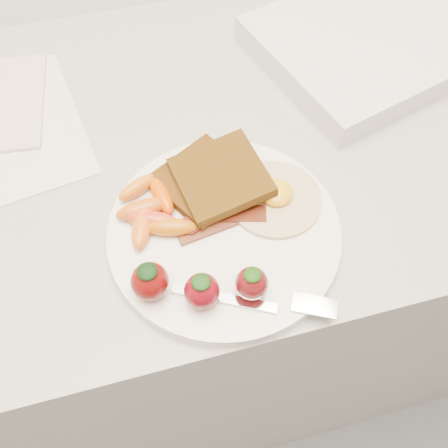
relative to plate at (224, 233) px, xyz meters
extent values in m
cube|color=gray|center=(-0.02, 0.16, -0.46)|extent=(2.00, 0.60, 0.90)
cylinder|color=white|center=(0.00, 0.00, 0.00)|extent=(0.27, 0.27, 0.02)
cube|color=#3A1805|center=(-0.01, 0.07, 0.02)|extent=(0.14, 0.14, 0.01)
cube|color=#301D08|center=(0.01, 0.06, 0.03)|extent=(0.12, 0.11, 0.02)
cylinder|color=beige|center=(0.07, 0.02, 0.01)|extent=(0.13, 0.13, 0.01)
ellipsoid|color=#EFA615|center=(0.07, 0.03, 0.02)|extent=(0.05, 0.05, 0.02)
cube|color=#44150C|center=(-0.01, 0.01, 0.01)|extent=(0.09, 0.04, 0.00)
cube|color=#3B1208|center=(0.01, 0.02, 0.01)|extent=(0.09, 0.05, 0.00)
cube|color=#4E0405|center=(0.00, 0.03, 0.02)|extent=(0.09, 0.06, 0.00)
ellipsoid|color=#BD5112|center=(-0.09, 0.04, 0.02)|extent=(0.06, 0.03, 0.02)
ellipsoid|color=red|center=(-0.08, 0.03, 0.02)|extent=(0.06, 0.04, 0.02)
ellipsoid|color=orange|center=(-0.09, 0.02, 0.02)|extent=(0.04, 0.07, 0.02)
ellipsoid|color=#E34E00|center=(-0.06, 0.06, 0.02)|extent=(0.03, 0.06, 0.02)
ellipsoid|color=#CC6616|center=(-0.09, 0.08, 0.02)|extent=(0.06, 0.04, 0.02)
ellipsoid|color=#B95909|center=(-0.06, 0.01, 0.02)|extent=(0.06, 0.03, 0.02)
ellipsoid|color=#5F0807|center=(-0.09, -0.06, 0.03)|extent=(0.04, 0.04, 0.04)
ellipsoid|color=black|center=(-0.09, -0.06, 0.05)|extent=(0.02, 0.02, 0.01)
ellipsoid|color=#690610|center=(-0.04, -0.08, 0.03)|extent=(0.04, 0.04, 0.04)
ellipsoid|color=black|center=(-0.04, -0.08, 0.05)|extent=(0.02, 0.02, 0.01)
ellipsoid|color=#560C0E|center=(0.01, -0.08, 0.03)|extent=(0.03, 0.03, 0.04)
ellipsoid|color=#153C08|center=(0.01, -0.08, 0.05)|extent=(0.02, 0.02, 0.01)
cube|color=silver|center=(-0.02, -0.08, 0.01)|extent=(0.11, 0.06, 0.00)
cube|color=white|center=(0.07, -0.12, 0.01)|extent=(0.05, 0.04, 0.00)
cube|color=silver|center=(-0.24, 0.24, -0.01)|extent=(0.22, 0.27, 0.00)
cube|color=silver|center=(0.30, 0.26, 0.01)|extent=(0.39, 0.34, 0.04)
camera|label=1|loc=(-0.08, -0.29, 0.50)|focal=40.00mm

